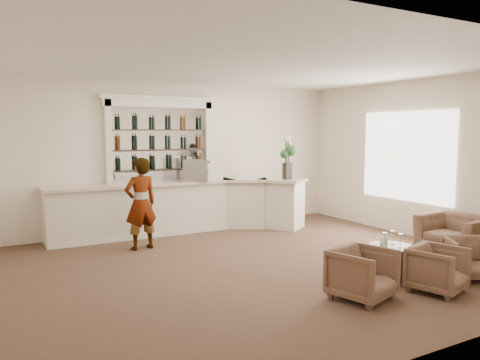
{
  "coord_description": "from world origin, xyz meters",
  "views": [
    {
      "loc": [
        -3.99,
        -6.53,
        2.24
      ],
      "look_at": [
        0.12,
        0.9,
        1.35
      ],
      "focal_mm": 35.0,
      "sensor_mm": 36.0,
      "label": 1
    }
  ],
  "objects_px": {
    "armchair_left": "(363,274)",
    "flower_vase": "(287,155)",
    "bar_counter": "(183,207)",
    "sommelier": "(141,204)",
    "cocktail_table": "(391,262)",
    "armchair_center": "(438,269)",
    "armchair_far": "(455,236)",
    "espresso_machine": "(195,170)",
    "armchair_right": "(471,258)"
  },
  "relations": [
    {
      "from": "armchair_left",
      "to": "flower_vase",
      "type": "distance_m",
      "value": 4.84
    },
    {
      "from": "bar_counter",
      "to": "sommelier",
      "type": "bearing_deg",
      "value": -141.78
    },
    {
      "from": "cocktail_table",
      "to": "sommelier",
      "type": "xyz_separation_m",
      "value": [
        -2.81,
        3.57,
        0.62
      ]
    },
    {
      "from": "cocktail_table",
      "to": "flower_vase",
      "type": "distance_m",
      "value": 4.17
    },
    {
      "from": "armchair_center",
      "to": "flower_vase",
      "type": "relative_size",
      "value": 0.72
    },
    {
      "from": "armchair_far",
      "to": "sommelier",
      "type": "bearing_deg",
      "value": -130.56
    },
    {
      "from": "armchair_left",
      "to": "armchair_center",
      "type": "height_order",
      "value": "armchair_left"
    },
    {
      "from": "armchair_far",
      "to": "flower_vase",
      "type": "xyz_separation_m",
      "value": [
        -1.27,
        3.46,
        1.33
      ]
    },
    {
      "from": "sommelier",
      "to": "flower_vase",
      "type": "bearing_deg",
      "value": 175.63
    },
    {
      "from": "cocktail_table",
      "to": "bar_counter",
      "type": "bearing_deg",
      "value": 108.97
    },
    {
      "from": "sommelier",
      "to": "espresso_machine",
      "type": "distance_m",
      "value": 1.85
    },
    {
      "from": "armchair_right",
      "to": "cocktail_table",
      "type": "bearing_deg",
      "value": -176.14
    },
    {
      "from": "bar_counter",
      "to": "flower_vase",
      "type": "distance_m",
      "value": 2.65
    },
    {
      "from": "armchair_left",
      "to": "armchair_far",
      "type": "xyz_separation_m",
      "value": [
        3.02,
        0.84,
        0.02
      ]
    },
    {
      "from": "bar_counter",
      "to": "armchair_center",
      "type": "bearing_deg",
      "value": -72.67
    },
    {
      "from": "armchair_center",
      "to": "sommelier",
      "type": "bearing_deg",
      "value": 106.79
    },
    {
      "from": "cocktail_table",
      "to": "armchair_right",
      "type": "distance_m",
      "value": 1.2
    },
    {
      "from": "sommelier",
      "to": "armchair_right",
      "type": "relative_size",
      "value": 2.52
    },
    {
      "from": "armchair_far",
      "to": "flower_vase",
      "type": "distance_m",
      "value": 3.92
    },
    {
      "from": "cocktail_table",
      "to": "sommelier",
      "type": "height_order",
      "value": "sommelier"
    },
    {
      "from": "armchair_right",
      "to": "flower_vase",
      "type": "xyz_separation_m",
      "value": [
        -0.3,
        4.46,
        1.38
      ]
    },
    {
      "from": "cocktail_table",
      "to": "espresso_machine",
      "type": "distance_m",
      "value": 4.8
    },
    {
      "from": "armchair_far",
      "to": "cocktail_table",
      "type": "bearing_deg",
      "value": -86.31
    },
    {
      "from": "cocktail_table",
      "to": "armchair_left",
      "type": "bearing_deg",
      "value": -155.71
    },
    {
      "from": "bar_counter",
      "to": "flower_vase",
      "type": "bearing_deg",
      "value": -17.14
    },
    {
      "from": "armchair_left",
      "to": "armchair_right",
      "type": "distance_m",
      "value": 2.06
    },
    {
      "from": "armchair_left",
      "to": "armchair_center",
      "type": "relative_size",
      "value": 1.08
    },
    {
      "from": "bar_counter",
      "to": "armchair_right",
      "type": "distance_m",
      "value": 5.78
    },
    {
      "from": "sommelier",
      "to": "armchair_far",
      "type": "relative_size",
      "value": 1.57
    },
    {
      "from": "armchair_far",
      "to": "armchair_center",
      "type": "bearing_deg",
      "value": -66.23
    },
    {
      "from": "sommelier",
      "to": "armchair_left",
      "type": "distance_m",
      "value": 4.44
    },
    {
      "from": "cocktail_table",
      "to": "sommelier",
      "type": "bearing_deg",
      "value": 128.21
    },
    {
      "from": "armchair_center",
      "to": "espresso_machine",
      "type": "relative_size",
      "value": 1.31
    },
    {
      "from": "armchair_center",
      "to": "armchair_far",
      "type": "xyz_separation_m",
      "value": [
        1.91,
        1.14,
        0.04
      ]
    },
    {
      "from": "bar_counter",
      "to": "sommelier",
      "type": "relative_size",
      "value": 3.28
    },
    {
      "from": "bar_counter",
      "to": "cocktail_table",
      "type": "xyz_separation_m",
      "value": [
        1.56,
        -4.55,
        -0.32
      ]
    },
    {
      "from": "armchair_right",
      "to": "flower_vase",
      "type": "bearing_deg",
      "value": 128.57
    },
    {
      "from": "bar_counter",
      "to": "espresso_machine",
      "type": "distance_m",
      "value": 0.85
    },
    {
      "from": "cocktail_table",
      "to": "armchair_center",
      "type": "height_order",
      "value": "armchair_center"
    },
    {
      "from": "bar_counter",
      "to": "armchair_far",
      "type": "distance_m",
      "value": 5.49
    },
    {
      "from": "cocktail_table",
      "to": "armchair_center",
      "type": "distance_m",
      "value": 0.77
    },
    {
      "from": "sommelier",
      "to": "armchair_center",
      "type": "relative_size",
      "value": 2.48
    },
    {
      "from": "sommelier",
      "to": "armchair_left",
      "type": "xyz_separation_m",
      "value": [
        1.79,
        -4.03,
        -0.53
      ]
    },
    {
      "from": "cocktail_table",
      "to": "espresso_machine",
      "type": "relative_size",
      "value": 1.29
    },
    {
      "from": "cocktail_table",
      "to": "sommelier",
      "type": "distance_m",
      "value": 4.58
    },
    {
      "from": "armchair_left",
      "to": "armchair_center",
      "type": "xyz_separation_m",
      "value": [
        1.12,
        -0.3,
        -0.02
      ]
    },
    {
      "from": "armchair_center",
      "to": "espresso_machine",
      "type": "distance_m",
      "value": 5.52
    },
    {
      "from": "bar_counter",
      "to": "sommelier",
      "type": "xyz_separation_m",
      "value": [
        -1.24,
        -0.98,
        0.3
      ]
    },
    {
      "from": "armchair_left",
      "to": "armchair_center",
      "type": "distance_m",
      "value": 1.15
    },
    {
      "from": "cocktail_table",
      "to": "armchair_far",
      "type": "height_order",
      "value": "armchair_far"
    }
  ]
}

